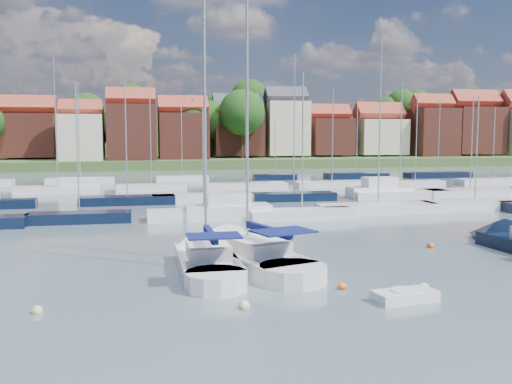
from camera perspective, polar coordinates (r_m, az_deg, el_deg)
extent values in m
plane|color=#46585F|center=(67.56, -1.06, -0.08)|extent=(260.00, 260.00, 0.00)
cube|color=silver|center=(29.57, -4.89, -7.47)|extent=(2.96, 7.01, 1.20)
cone|color=silver|center=(33.81, -5.75, -5.77)|extent=(2.93, 3.42, 2.91)
cylinder|color=silver|center=(26.21, -3.99, -9.22)|extent=(2.93, 2.93, 1.20)
cube|color=silver|center=(28.89, -4.79, -5.85)|extent=(2.06, 2.93, 0.70)
cylinder|color=#B2B2B7|center=(29.25, -5.12, 6.36)|extent=(0.14, 0.14, 12.94)
cylinder|color=#B2B2B7|center=(27.78, -4.57, -4.54)|extent=(0.13, 3.88, 0.10)
cube|color=#0F164E|center=(27.75, -4.57, -4.24)|extent=(0.32, 3.69, 0.35)
cube|color=#0F164E|center=(26.49, -4.24, -4.39)|extent=(2.49, 1.76, 0.08)
cube|color=silver|center=(30.69, -0.36, -6.95)|extent=(5.54, 8.55, 1.20)
cone|color=silver|center=(35.00, -4.33, -5.35)|extent=(4.31, 4.67, 3.30)
cylinder|color=silver|center=(27.39, 3.72, -8.54)|extent=(4.14, 4.14, 1.20)
cube|color=silver|center=(30.02, 0.15, -5.38)|extent=(3.20, 3.84, 0.70)
cylinder|color=#B2B2B7|center=(30.41, -0.88, 7.99)|extent=(0.14, 0.14, 14.67)
cylinder|color=#B2B2B7|center=(28.93, 1.23, -4.11)|extent=(1.42, 4.23, 0.10)
cube|color=#0F164E|center=(28.90, 1.23, -3.81)|extent=(1.55, 4.08, 0.35)
cube|color=#0F164E|center=(27.67, 2.75, -3.94)|extent=(3.27, 2.73, 0.08)
cone|color=black|center=(40.78, 21.96, -4.16)|extent=(3.20, 3.65, 2.94)
cube|color=silver|center=(25.29, 14.65, -10.10)|extent=(2.84, 1.61, 0.53)
cylinder|color=silver|center=(25.25, 14.66, -9.78)|extent=(1.25, 1.25, 0.34)
sphere|color=beige|center=(24.55, -21.02, -11.26)|extent=(0.44, 0.44, 0.44)
sphere|color=beige|center=(23.60, -1.19, -11.56)|extent=(0.48, 0.48, 0.48)
sphere|color=#D85914|center=(26.64, 8.58, -9.58)|extent=(0.42, 0.42, 0.42)
sphere|color=beige|center=(27.29, 16.45, -9.38)|extent=(0.47, 0.47, 0.47)
sphere|color=#D85914|center=(37.10, 17.08, -5.35)|extent=(0.45, 0.45, 0.45)
cube|color=black|center=(47.22, -17.23, -2.54)|extent=(8.01, 2.24, 1.00)
cylinder|color=#B2B2B7|center=(46.75, -17.44, 4.24)|extent=(0.12, 0.12, 10.16)
cube|color=silver|center=(46.98, -5.22, -2.33)|extent=(9.22, 2.58, 1.00)
cylinder|color=#B2B2B7|center=(46.55, -5.28, 3.27)|extent=(0.12, 0.12, 8.18)
cube|color=silver|center=(47.01, 4.62, -2.32)|extent=(8.78, 2.46, 1.00)
cylinder|color=#B2B2B7|center=(46.53, 4.68, 5.04)|extent=(0.12, 0.12, 11.06)
cube|color=silver|center=(51.55, 12.09, -1.71)|extent=(10.79, 3.02, 1.00)
cylinder|color=#B2B2B7|center=(51.12, 12.29, 7.14)|extent=(0.12, 0.12, 14.87)
cube|color=silver|center=(56.51, 21.02, -1.31)|extent=(10.13, 2.84, 1.00)
cylinder|color=#B2B2B7|center=(56.12, 21.22, 4.07)|extent=(0.12, 0.12, 9.59)
cube|color=silver|center=(47.03, -2.83, -2.12)|extent=(7.00, 2.60, 1.40)
cube|color=silver|center=(46.89, -2.83, -0.79)|extent=(3.50, 2.20, 1.30)
cube|color=black|center=(58.74, -24.22, -1.17)|extent=(6.54, 1.83, 1.00)
cube|color=black|center=(58.02, -12.73, -0.88)|extent=(9.30, 2.60, 1.00)
cylinder|color=#B2B2B7|center=(57.63, -12.87, 5.30)|extent=(0.12, 0.12, 11.48)
cube|color=silver|center=(58.77, -5.29, -0.67)|extent=(10.40, 2.91, 1.00)
cylinder|color=#B2B2B7|center=(58.41, -5.33, 4.10)|extent=(0.12, 0.12, 8.77)
cube|color=black|center=(59.87, 3.79, -0.53)|extent=(8.80, 2.46, 1.00)
cylinder|color=#B2B2B7|center=(59.50, 3.84, 6.82)|extent=(0.12, 0.12, 14.33)
cube|color=silver|center=(64.01, 14.14, -0.28)|extent=(10.73, 3.00, 1.00)
cylinder|color=#B2B2B7|center=(63.66, 14.29, 5.61)|extent=(0.12, 0.12, 12.14)
cube|color=silver|center=(67.96, 20.61, -0.13)|extent=(10.48, 2.93, 1.00)
cylinder|color=#B2B2B7|center=(67.64, 20.78, 4.62)|extent=(0.12, 0.12, 10.28)
cube|color=silver|center=(63.93, 12.26, -0.11)|extent=(7.00, 2.60, 1.40)
cube|color=silver|center=(63.83, 12.28, 0.87)|extent=(3.50, 2.20, 1.30)
cube|color=silver|center=(71.10, -19.19, 0.17)|extent=(9.71, 2.72, 1.00)
cylinder|color=#B2B2B7|center=(70.79, -19.41, 6.58)|extent=(0.12, 0.12, 14.88)
cube|color=silver|center=(70.84, -10.40, 0.39)|extent=(8.49, 2.38, 1.00)
cylinder|color=#B2B2B7|center=(70.52, -10.49, 5.37)|extent=(0.12, 0.12, 11.31)
cube|color=silver|center=(71.36, -1.01, 0.52)|extent=(10.16, 2.85, 1.00)
cylinder|color=#B2B2B7|center=(71.05, -1.02, 6.79)|extent=(0.12, 0.12, 14.59)
cube|color=silver|center=(74.46, 7.60, 0.70)|extent=(9.53, 2.67, 1.00)
cylinder|color=#B2B2B7|center=(74.16, 7.67, 5.67)|extent=(0.12, 0.12, 11.91)
cube|color=silver|center=(77.58, 15.62, 0.74)|extent=(7.62, 2.13, 1.00)
cylinder|color=#B2B2B7|center=(77.28, 15.76, 5.59)|extent=(0.12, 0.12, 12.13)
cube|color=silver|center=(84.72, 22.54, 0.93)|extent=(10.17, 2.85, 1.00)
cylinder|color=#B2B2B7|center=(84.46, 22.69, 4.56)|extent=(0.12, 0.12, 9.73)
cube|color=silver|center=(83.16, -17.13, 1.03)|extent=(9.24, 2.59, 1.00)
cylinder|color=#B2B2B7|center=(82.89, -17.28, 5.91)|extent=(0.12, 0.12, 13.17)
cube|color=silver|center=(83.82, -7.39, 1.28)|extent=(7.57, 2.12, 1.00)
cylinder|color=#B2B2B7|center=(83.55, -7.44, 5.13)|extent=(0.12, 0.12, 10.24)
cube|color=black|center=(86.21, 1.90, 1.46)|extent=(6.58, 1.84, 1.00)
cylinder|color=#B2B2B7|center=(85.97, 1.91, 4.45)|extent=(0.12, 0.12, 8.01)
cube|color=black|center=(90.15, 10.00, 1.57)|extent=(9.92, 2.78, 1.00)
cylinder|color=#B2B2B7|center=(89.90, 10.06, 5.36)|extent=(0.12, 0.12, 10.92)
cube|color=black|center=(95.02, 17.72, 1.60)|extent=(10.55, 2.95, 1.00)
cylinder|color=#B2B2B7|center=(94.78, 17.84, 5.37)|extent=(0.12, 0.12, 11.51)
cube|color=#44562B|center=(143.70, -6.87, 3.20)|extent=(200.00, 70.00, 3.00)
cube|color=#44562B|center=(168.47, -7.64, 5.18)|extent=(200.00, 60.00, 14.00)
cube|color=brown|center=(125.54, -21.64, 5.29)|extent=(10.37, 9.97, 8.73)
cube|color=brown|center=(125.64, -21.74, 7.86)|extent=(10.57, 5.13, 5.13)
cube|color=beige|center=(115.43, -17.01, 5.19)|extent=(8.09, 8.80, 8.96)
cube|color=brown|center=(115.51, -17.09, 7.90)|extent=(8.25, 4.00, 4.00)
cube|color=brown|center=(115.92, -12.33, 5.81)|extent=(9.36, 10.17, 10.97)
cube|color=brown|center=(116.11, -12.40, 9.08)|extent=(9.54, 4.63, 4.63)
cube|color=brown|center=(118.03, -7.29, 5.52)|extent=(9.90, 8.56, 9.42)
cube|color=brown|center=(118.13, -7.32, 8.39)|extent=(10.10, 4.90, 4.90)
cube|color=brown|center=(124.54, -1.87, 5.88)|extent=(10.59, 8.93, 9.49)
cube|color=#383A42|center=(124.68, -1.88, 8.66)|extent=(10.80, 5.24, 5.24)
cube|color=beige|center=(126.01, 2.98, 6.36)|extent=(9.01, 8.61, 11.65)
cube|color=#383A42|center=(126.25, 3.00, 9.51)|extent=(9.19, 4.46, 4.46)
cube|color=brown|center=(130.23, 7.31, 5.51)|extent=(9.10, 9.34, 8.00)
cube|color=brown|center=(130.29, 7.34, 7.76)|extent=(9.28, 4.50, 4.50)
cube|color=beige|center=(134.19, 12.15, 5.41)|extent=(10.86, 9.59, 7.88)
cube|color=brown|center=(134.25, 12.20, 7.66)|extent=(11.07, 5.37, 5.37)
cube|color=brown|center=(137.06, 17.15, 5.68)|extent=(9.18, 9.96, 10.97)
cube|color=brown|center=(137.22, 17.23, 8.44)|extent=(9.36, 4.54, 4.54)
cube|color=brown|center=(144.03, 20.90, 5.75)|extent=(11.39, 9.67, 10.76)
cube|color=brown|center=(144.21, 21.00, 8.45)|extent=(11.62, 5.64, 5.64)
cylinder|color=#382619|center=(157.61, 14.30, 6.28)|extent=(0.50, 0.50, 4.47)
sphere|color=#1E4716|center=(157.78, 14.36, 8.49)|extent=(8.18, 8.18, 8.18)
cylinder|color=#382619|center=(123.02, -4.40, 4.41)|extent=(0.50, 0.50, 4.46)
sphere|color=#1E4716|center=(123.00, -4.43, 7.23)|extent=(8.15, 8.15, 8.15)
cylinder|color=#382619|center=(142.42, -0.64, 6.54)|extent=(0.50, 0.50, 5.15)
sphere|color=#1E4716|center=(142.66, -0.64, 9.35)|extent=(9.41, 9.41, 9.41)
cylinder|color=#382619|center=(142.31, -12.36, 6.45)|extent=(0.50, 0.50, 4.56)
sphere|color=#1E4716|center=(142.51, -12.41, 8.94)|extent=(8.34, 8.34, 8.34)
cylinder|color=#382619|center=(131.69, -16.58, 4.43)|extent=(0.50, 0.50, 5.15)
sphere|color=#1E4716|center=(131.72, -16.67, 7.47)|extent=(9.42, 9.42, 9.42)
cylinder|color=#382619|center=(135.82, -23.07, 5.33)|extent=(0.50, 0.50, 3.42)
sphere|color=#1E4716|center=(135.89, -23.15, 7.29)|extent=(6.26, 6.26, 6.26)
cylinder|color=#382619|center=(133.38, -0.50, 4.40)|extent=(0.50, 0.50, 3.77)
sphere|color=#1E4716|center=(133.34, -0.50, 6.59)|extent=(6.89, 6.89, 6.89)
cylinder|color=#382619|center=(118.95, -1.41, 4.56)|extent=(0.50, 0.50, 5.21)
sphere|color=#1E4716|center=(118.99, -1.42, 7.96)|extent=(9.53, 9.53, 9.53)
cylinder|color=#382619|center=(147.85, 18.43, 4.09)|extent=(0.50, 0.50, 2.97)
sphere|color=#1E4716|center=(147.80, 18.48, 5.66)|extent=(5.44, 5.44, 5.44)
cylinder|color=#382619|center=(120.33, -6.45, 4.45)|extent=(0.50, 0.50, 4.84)
sphere|color=#1E4716|center=(120.34, -6.49, 7.58)|extent=(8.85, 8.85, 8.85)
cylinder|color=#382619|center=(156.04, 12.91, 6.19)|extent=(0.50, 0.50, 3.72)
sphere|color=#1E4716|center=(156.15, 12.95, 8.04)|extent=(6.80, 6.80, 6.80)
cylinder|color=#382619|center=(137.43, 17.17, 4.24)|extent=(0.50, 0.50, 4.05)
sphere|color=#1E4716|center=(137.40, 17.24, 6.53)|extent=(7.40, 7.40, 7.40)
cylinder|color=#382619|center=(140.63, -3.98, 6.27)|extent=(0.50, 0.50, 3.93)
sphere|color=#1E4716|center=(140.76, -3.99, 8.44)|extent=(7.19, 7.19, 7.19)
cylinder|color=#382619|center=(133.43, 7.04, 4.37)|extent=(0.50, 0.50, 3.82)
sphere|color=#1E4716|center=(133.39, 7.07, 6.59)|extent=(6.99, 6.99, 6.99)
cylinder|color=#382619|center=(119.26, -14.25, 3.96)|extent=(0.50, 0.50, 3.48)
sphere|color=#1E4716|center=(119.21, -14.31, 6.23)|extent=(6.37, 6.37, 6.37)
cylinder|color=#382619|center=(146.72, 16.70, 4.14)|extent=(0.50, 0.50, 2.99)
sphere|color=#1E4716|center=(146.66, 16.75, 5.72)|extent=(5.46, 5.46, 5.46)
cylinder|color=#382619|center=(126.14, -4.52, 4.17)|extent=(0.50, 0.50, 3.25)
sphere|color=#1E4716|center=(126.08, -4.54, 6.17)|extent=(5.94, 5.94, 5.94)
cylinder|color=#382619|center=(127.14, -7.60, 4.09)|extent=(0.50, 0.50, 2.98)
sphere|color=#1E4716|center=(127.08, -7.63, 5.92)|extent=(5.46, 5.46, 5.46)
cylinder|color=#382619|center=(166.75, 15.81, 6.50)|extent=(0.50, 0.50, 4.29)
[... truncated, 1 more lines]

